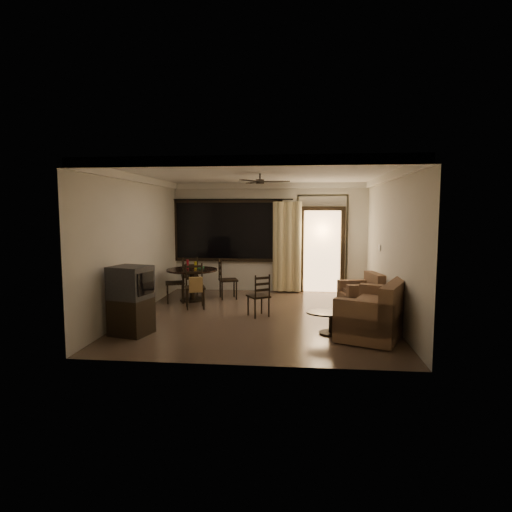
# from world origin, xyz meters

# --- Properties ---
(ground) EXTENTS (5.50, 5.50, 0.00)m
(ground) POSITION_xyz_m (0.00, 0.00, 0.00)
(ground) COLOR #7F6651
(ground) RESTS_ON ground
(room_shell) EXTENTS (5.50, 6.70, 5.50)m
(room_shell) POSITION_xyz_m (0.59, 1.77, 1.83)
(room_shell) COLOR beige
(room_shell) RESTS_ON ground
(dining_table) EXTENTS (1.18, 1.18, 0.96)m
(dining_table) POSITION_xyz_m (-1.71, 1.36, 0.58)
(dining_table) COLOR black
(dining_table) RESTS_ON ground
(dining_chair_west) EXTENTS (0.53, 0.53, 0.95)m
(dining_chair_west) POSITION_xyz_m (-2.04, 1.10, 0.28)
(dining_chair_west) COLOR black
(dining_chair_west) RESTS_ON ground
(dining_chair_east) EXTENTS (0.53, 0.53, 0.95)m
(dining_chair_east) POSITION_xyz_m (-0.92, 1.62, 0.28)
(dining_chair_east) COLOR black
(dining_chair_east) RESTS_ON ground
(dining_chair_south) EXTENTS (0.53, 0.57, 0.95)m
(dining_chair_south) POSITION_xyz_m (-1.45, 0.55, 0.31)
(dining_chair_south) COLOR black
(dining_chair_south) RESTS_ON ground
(dining_chair_north) EXTENTS (0.53, 0.53, 0.95)m
(dining_chair_north) POSITION_xyz_m (-1.96, 2.11, 0.28)
(dining_chair_north) COLOR black
(dining_chair_north) RESTS_ON ground
(tv_cabinet) EXTENTS (0.72, 0.68, 1.16)m
(tv_cabinet) POSITION_xyz_m (-2.05, -1.47, 0.58)
(tv_cabinet) COLOR black
(tv_cabinet) RESTS_ON ground
(sofa) EXTENTS (1.50, 1.93, 0.92)m
(sofa) POSITION_xyz_m (2.11, -1.07, 0.37)
(sofa) COLOR #43291F
(sofa) RESTS_ON ground
(armchair) EXTENTS (0.92, 0.92, 0.78)m
(armchair) POSITION_xyz_m (2.10, 0.63, 0.32)
(armchair) COLOR #43291F
(armchair) RESTS_ON ground
(coffee_table) EXTENTS (0.85, 0.51, 0.37)m
(coffee_table) POSITION_xyz_m (1.33, -1.11, 0.25)
(coffee_table) COLOR black
(coffee_table) RESTS_ON ground
(side_chair) EXTENTS (0.52, 0.52, 0.85)m
(side_chair) POSITION_xyz_m (-0.02, -0.03, 0.25)
(side_chair) COLOR black
(side_chair) RESTS_ON ground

